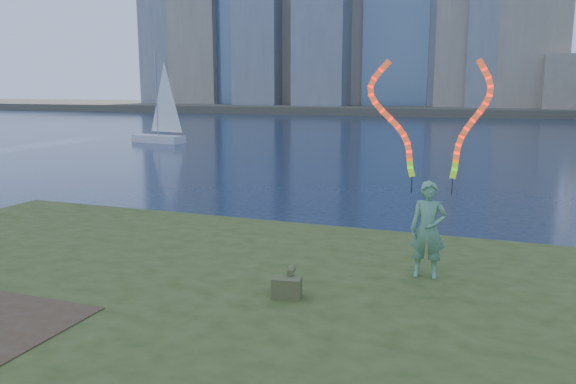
% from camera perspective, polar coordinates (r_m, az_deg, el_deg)
% --- Properties ---
extents(ground, '(320.00, 320.00, 0.00)m').
position_cam_1_polar(ground, '(10.39, -9.23, -12.81)').
color(ground, '#17233B').
rests_on(ground, ground).
extents(grassy_knoll, '(20.00, 18.00, 0.80)m').
position_cam_1_polar(grassy_knoll, '(8.53, -17.23, -16.09)').
color(grassy_knoll, '#374619').
rests_on(grassy_knoll, ground).
extents(far_shore, '(320.00, 40.00, 1.20)m').
position_cam_1_polar(far_shore, '(103.42, 17.95, 8.05)').
color(far_shore, '#4F4A3A').
rests_on(far_shore, ground).
extents(woman_with_ribbons, '(2.08, 0.45, 4.08)m').
position_cam_1_polar(woman_with_ribbons, '(10.03, 14.21, -0.69)').
color(woman_with_ribbons, '#187235').
rests_on(woman_with_ribbons, grassy_knoll).
extents(canvas_bag, '(0.51, 0.57, 0.44)m').
position_cam_1_polar(canvas_bag, '(9.07, -0.09, -9.55)').
color(canvas_bag, brown).
rests_on(canvas_bag, grassy_knoll).
extents(sailboat, '(4.60, 2.07, 6.90)m').
position_cam_1_polar(sailboat, '(44.00, -12.85, 6.44)').
color(sailboat, silver).
rests_on(sailboat, ground).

